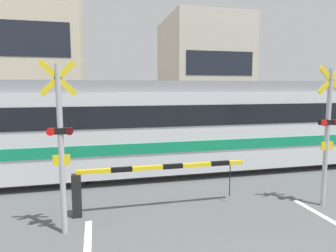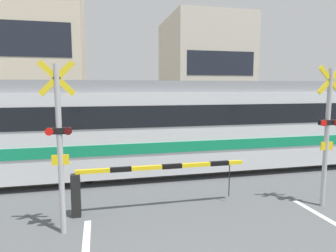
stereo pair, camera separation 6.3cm
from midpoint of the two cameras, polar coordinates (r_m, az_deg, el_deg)
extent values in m
cube|color=#5B564C|center=(9.91, 0.54, -9.36)|extent=(50.00, 0.10, 0.08)
cube|color=#5B564C|center=(11.26, -1.26, -7.32)|extent=(50.00, 0.10, 0.08)
cube|color=silver|center=(11.29, 13.99, -0.03)|extent=(17.74, 2.70, 2.51)
cube|color=gray|center=(11.20, 14.22, 7.27)|extent=(17.57, 2.37, 0.36)
cube|color=#148C59|center=(11.35, 13.93, -1.91)|extent=(17.76, 2.75, 0.32)
cube|color=black|center=(11.24, 14.08, 2.83)|extent=(17.03, 2.74, 0.64)
cylinder|color=black|center=(9.55, -15.02, -8.16)|extent=(0.76, 0.12, 0.76)
cylinder|color=black|center=(10.94, -14.84, -6.17)|extent=(0.76, 0.12, 0.76)
cube|color=black|center=(7.17, -17.24, -12.58)|extent=(0.20, 0.20, 0.97)
cube|color=yellow|center=(7.15, -0.94, -7.78)|extent=(4.03, 0.09, 0.09)
cube|color=black|center=(7.01, -9.08, -8.19)|extent=(0.48, 0.10, 0.10)
cube|color=black|center=(7.20, 0.64, -7.68)|extent=(0.48, 0.10, 0.10)
cube|color=black|center=(7.58, 9.61, -7.02)|extent=(0.48, 0.10, 0.10)
cylinder|color=black|center=(7.82, 11.46, -10.13)|extent=(0.02, 0.02, 0.82)
cube|color=black|center=(14.22, 7.84, -2.45)|extent=(0.20, 0.20, 0.97)
cube|color=yellow|center=(13.54, -0.09, -0.57)|extent=(4.03, 0.09, 0.09)
cube|color=black|center=(13.81, 3.98, -0.43)|extent=(0.48, 0.10, 0.10)
cube|color=black|center=(13.49, -0.92, -0.59)|extent=(0.48, 0.10, 0.10)
cube|color=black|center=(13.28, -6.02, -0.76)|extent=(0.48, 0.10, 0.10)
cylinder|color=black|center=(13.32, -7.20, -2.76)|extent=(0.02, 0.02, 0.82)
cylinder|color=#B2B2B7|center=(6.16, -19.94, -4.57)|extent=(0.11, 0.11, 3.33)
cube|color=yellow|center=(6.04, -20.53, 8.54)|extent=(0.68, 0.04, 0.68)
cube|color=yellow|center=(6.04, -20.53, 8.54)|extent=(0.68, 0.04, 0.68)
cube|color=black|center=(6.09, -20.11, -0.89)|extent=(0.44, 0.12, 0.12)
cylinder|color=red|center=(6.04, -21.79, -1.03)|extent=(0.15, 0.03, 0.15)
cylinder|color=#4C0C0C|center=(6.00, -18.57, -0.94)|extent=(0.15, 0.03, 0.15)
cube|color=yellow|center=(6.18, -19.89, -6.12)|extent=(0.32, 0.03, 0.20)
cylinder|color=#B2B2B7|center=(8.13, 27.79, -2.18)|extent=(0.11, 0.11, 3.33)
cube|color=yellow|center=(8.03, 28.39, 7.72)|extent=(0.68, 0.04, 0.68)
cube|color=yellow|center=(8.03, 28.39, 7.72)|extent=(0.68, 0.04, 0.68)
cube|color=black|center=(8.08, 27.96, 0.62)|extent=(0.44, 0.12, 0.12)
cylinder|color=red|center=(7.91, 27.39, 0.53)|extent=(0.15, 0.03, 0.15)
cylinder|color=#4C0C0C|center=(8.13, 29.20, 0.59)|extent=(0.15, 0.03, 0.15)
cube|color=yellow|center=(8.14, 27.81, -3.36)|extent=(0.32, 0.03, 0.20)
cylinder|color=#23232D|center=(16.86, -1.52, -1.20)|extent=(0.13, 0.13, 0.76)
cylinder|color=#23232D|center=(16.89, -1.05, -1.18)|extent=(0.13, 0.13, 0.76)
cube|color=#B7B7BC|center=(16.79, -1.29, 1.12)|extent=(0.38, 0.22, 0.60)
sphere|color=tan|center=(16.75, -1.29, 2.52)|extent=(0.21, 0.21, 0.21)
cube|color=beige|center=(23.81, -24.64, 12.34)|extent=(6.98, 7.29, 10.45)
cube|color=#1E232D|center=(20.32, -26.73, 14.68)|extent=(5.86, 0.03, 2.09)
cube|color=beige|center=(24.80, 6.38, 10.20)|extent=(5.85, 7.29, 8.27)
cube|color=#1E232D|center=(21.43, 9.80, 11.70)|extent=(4.92, 0.03, 1.65)
camera|label=1|loc=(0.03, -90.18, -0.02)|focal=32.00mm
camera|label=2|loc=(0.03, 89.82, 0.02)|focal=32.00mm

